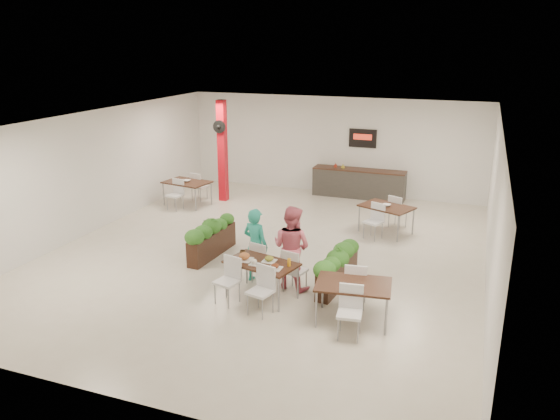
% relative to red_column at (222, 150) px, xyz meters
% --- Properties ---
extents(ground, '(12.00, 12.00, 0.00)m').
position_rel_red_column_xyz_m(ground, '(3.00, -3.79, -1.64)').
color(ground, beige).
rests_on(ground, ground).
extents(room_shell, '(10.10, 12.10, 3.22)m').
position_rel_red_column_xyz_m(room_shell, '(3.00, -3.79, 0.36)').
color(room_shell, white).
rests_on(room_shell, ground).
extents(red_column, '(0.40, 0.41, 3.20)m').
position_rel_red_column_xyz_m(red_column, '(0.00, 0.00, 0.00)').
color(red_column, red).
rests_on(red_column, ground).
extents(service_counter, '(3.00, 0.64, 2.20)m').
position_rel_red_column_xyz_m(service_counter, '(4.00, 1.86, -1.15)').
color(service_counter, '#32302D').
rests_on(service_counter, ground).
extents(main_table, '(1.57, 1.86, 0.92)m').
position_rel_red_column_xyz_m(main_table, '(3.77, -6.04, -1.01)').
color(main_table, black).
rests_on(main_table, ground).
extents(diner_man, '(0.67, 0.52, 1.63)m').
position_rel_red_column_xyz_m(diner_man, '(3.38, -5.39, -0.83)').
color(diner_man, teal).
rests_on(diner_man, ground).
extents(diner_woman, '(0.99, 0.85, 1.76)m').
position_rel_red_column_xyz_m(diner_woman, '(4.18, -5.39, -0.76)').
color(diner_woman, '#DD6277').
rests_on(diner_woman, ground).
extents(planter_left, '(0.49, 1.89, 0.99)m').
position_rel_red_column_xyz_m(planter_left, '(1.84, -4.40, -1.14)').
color(planter_left, black).
rests_on(planter_left, ground).
extents(planter_right, '(0.57, 1.79, 0.94)m').
position_rel_red_column_xyz_m(planter_right, '(5.08, -5.07, -1.16)').
color(planter_right, black).
rests_on(planter_right, ground).
extents(side_table_a, '(1.51, 1.67, 0.92)m').
position_rel_red_column_xyz_m(side_table_a, '(-0.83, -0.86, -1.00)').
color(side_table_a, black).
rests_on(side_table_a, ground).
extents(side_table_b, '(1.55, 1.66, 0.92)m').
position_rel_red_column_xyz_m(side_table_b, '(5.44, -1.34, -1.00)').
color(side_table_b, black).
rests_on(side_table_b, ground).
extents(side_table_c, '(1.45, 1.66, 0.92)m').
position_rel_red_column_xyz_m(side_table_c, '(5.71, -6.37, -1.01)').
color(side_table_c, black).
rests_on(side_table_c, ground).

